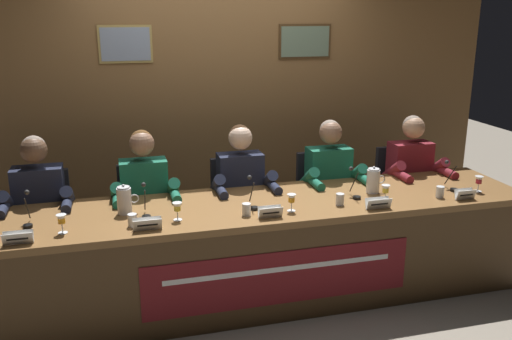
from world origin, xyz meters
TOP-DOWN VIEW (x-y plane):
  - ground_plane at (0.00, 0.00)m, footprint 12.00×12.00m
  - wall_back_panelled at (0.00, 1.35)m, footprint 5.34×0.14m
  - conference_table at (0.00, -0.12)m, footprint 4.14×0.87m
  - chair_far_left at (-1.54, 0.62)m, footprint 0.44×0.44m
  - panelist_far_left at (-1.54, 0.42)m, footprint 0.51×0.48m
  - nameplate_far_left at (-1.57, -0.34)m, footprint 0.17×0.06m
  - juice_glass_far_left at (-1.32, -0.23)m, footprint 0.06×0.06m
  - microphone_far_left at (-1.55, -0.03)m, footprint 0.06×0.17m
  - chair_left at (-0.77, 0.62)m, footprint 0.44×0.44m
  - panelist_left at (-0.77, 0.42)m, footprint 0.51×0.48m
  - nameplate_left at (-0.80, -0.32)m, footprint 0.18×0.06m
  - juice_glass_left at (-0.60, -0.20)m, footprint 0.06×0.06m
  - water_cup_left at (-0.89, -0.23)m, footprint 0.06×0.06m
  - microphone_left at (-0.80, -0.07)m, footprint 0.06×0.17m
  - chair_center at (0.00, 0.62)m, footprint 0.44×0.44m
  - panelist_center at (0.00, 0.42)m, footprint 0.51×0.48m
  - nameplate_center at (0.02, -0.31)m, footprint 0.16×0.06m
  - juice_glass_center at (0.20, -0.23)m, footprint 0.06×0.06m
  - water_cup_center at (-0.13, -0.23)m, footprint 0.06×0.06m
  - microphone_center at (-0.05, -0.09)m, footprint 0.06×0.17m
  - chair_right at (0.77, 0.62)m, footprint 0.44×0.44m
  - panelist_right at (0.77, 0.42)m, footprint 0.51×0.48m
  - nameplate_right at (0.80, -0.34)m, footprint 0.18×0.06m
  - juice_glass_right at (0.93, -0.21)m, footprint 0.06×0.06m
  - water_cup_right at (0.57, -0.20)m, footprint 0.06×0.06m
  - microphone_right at (0.75, -0.07)m, footprint 0.06×0.17m
  - chair_far_right at (1.54, 0.62)m, footprint 0.44×0.44m
  - panelist_far_right at (1.54, 0.42)m, footprint 0.51×0.48m
  - nameplate_far_right at (1.52, -0.33)m, footprint 0.15×0.06m
  - juice_glass_far_right at (1.73, -0.19)m, footprint 0.06×0.06m
  - water_cup_far_right at (1.37, -0.23)m, footprint 0.06×0.06m
  - microphone_far_right at (1.56, -0.09)m, footprint 0.06×0.17m
  - water_pitcher_left_side at (-0.93, 0.03)m, footprint 0.15×0.10m
  - water_pitcher_right_side at (0.93, -0.00)m, footprint 0.15×0.10m

SIDE VIEW (x-z plane):
  - ground_plane at x=0.00m, z-range 0.00..0.00m
  - chair_far_left at x=-1.54m, z-range -0.01..0.89m
  - chair_left at x=-0.77m, z-range -0.01..0.89m
  - chair_center at x=0.00m, z-range -0.01..0.89m
  - chair_right at x=0.77m, z-range -0.01..0.89m
  - chair_far_right at x=1.54m, z-range -0.01..0.89m
  - conference_table at x=0.00m, z-range 0.15..0.90m
  - panelist_far_left at x=-1.54m, z-range 0.10..1.33m
  - panelist_left at x=-0.77m, z-range 0.10..1.33m
  - panelist_center at x=0.00m, z-range 0.10..1.33m
  - panelist_right at x=0.77m, z-range 0.10..1.33m
  - panelist_far_right at x=1.54m, z-range 0.10..1.33m
  - water_cup_left at x=-0.89m, z-range 0.74..0.83m
  - water_cup_center at x=-0.13m, z-range 0.74..0.83m
  - water_cup_right at x=0.57m, z-range 0.74..0.83m
  - water_cup_far_right at x=1.37m, z-range 0.74..0.83m
  - nameplate_left at x=-0.80m, z-range 0.75..0.83m
  - nameplate_right at x=0.80m, z-range 0.75..0.83m
  - nameplate_far_right at x=1.52m, z-range 0.75..0.83m
  - nameplate_far_left at x=-1.57m, z-range 0.75..0.83m
  - nameplate_center at x=0.02m, z-range 0.75..0.83m
  - microphone_far_left at x=-1.55m, z-range 0.71..0.93m
  - microphone_left at x=-0.80m, z-range 0.71..0.93m
  - microphone_center at x=-0.05m, z-range 0.71..0.93m
  - microphone_right at x=0.75m, z-range 0.71..0.93m
  - microphone_far_right at x=1.56m, z-range 0.71..0.93m
  - juice_glass_far_left at x=-1.32m, z-range 0.77..0.90m
  - juice_glass_left at x=-0.60m, z-range 0.77..0.90m
  - juice_glass_center at x=0.20m, z-range 0.77..0.90m
  - juice_glass_right at x=0.93m, z-range 0.77..0.90m
  - juice_glass_far_right at x=1.73m, z-range 0.77..0.90m
  - water_pitcher_left_side at x=-0.93m, z-range 0.74..0.95m
  - water_pitcher_right_side at x=0.93m, z-range 0.74..0.95m
  - wall_back_panelled at x=0.00m, z-range 0.00..2.60m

